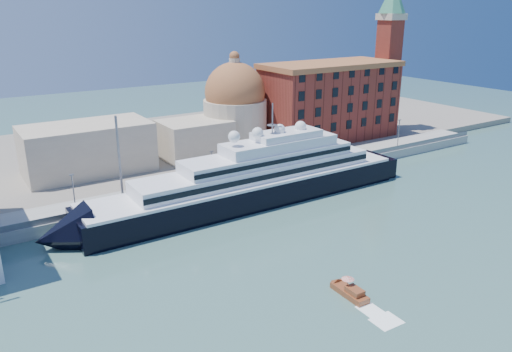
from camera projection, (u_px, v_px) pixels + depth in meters
ground at (295, 249)px, 88.59m from camera, size 400.00×400.00×0.00m
quay at (207, 187)px, 115.26m from camera, size 180.00×10.00×2.50m
land at (143, 149)px, 147.99m from camera, size 260.00×72.00×2.00m
quay_fence at (216, 185)px, 111.09m from camera, size 180.00×0.10×1.20m
superyacht at (241, 186)px, 106.88m from camera, size 84.18×11.67×25.16m
water_taxi at (350, 292)px, 73.87m from camera, size 2.32×6.54×3.08m
warehouse at (330, 100)px, 152.28m from camera, size 43.00×19.00×23.25m
campanile at (389, 47)px, 159.81m from camera, size 8.40×8.40×47.00m
church at (186, 124)px, 134.34m from camera, size 66.00×18.00×25.50m
lamp_posts at (155, 162)px, 104.63m from camera, size 120.80×2.40×18.00m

